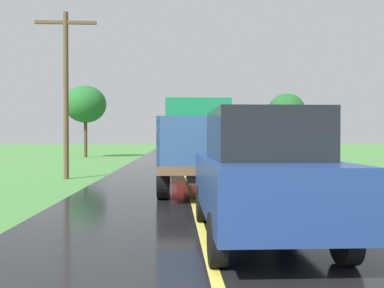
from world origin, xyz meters
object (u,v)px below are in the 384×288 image
object	(u,v)px
roadside_tree_near_left	(85,104)
following_car	(260,173)
banana_truck_near	(199,142)
utility_pole_roadside	(66,87)
banana_truck_far	(190,140)
roadside_tree_mid_right	(286,110)

from	to	relation	value
roadside_tree_near_left	following_car	distance (m)	29.33
banana_truck_near	utility_pole_roadside	bearing A→B (deg)	146.36
banana_truck_far	roadside_tree_near_left	world-z (taller)	roadside_tree_near_left
banana_truck_near	roadside_tree_mid_right	xyz separation A→B (m)	(8.57, 20.48, 2.48)
following_car	roadside_tree_near_left	bearing A→B (deg)	107.51
banana_truck_near	roadside_tree_mid_right	world-z (taller)	roadside_tree_mid_right
banana_truck_far	utility_pole_roadside	bearing A→B (deg)	-119.62
banana_truck_far	following_car	bearing A→B (deg)	-89.02
banana_truck_near	utility_pole_roadside	distance (m)	6.38
utility_pole_roadside	roadside_tree_near_left	world-z (taller)	utility_pole_roadside
following_car	utility_pole_roadside	bearing A→B (deg)	119.29
banana_truck_far	roadside_tree_mid_right	size ratio (longest dim) A/B	1.09
utility_pole_roadside	banana_truck_far	bearing A→B (deg)	60.38
banana_truck_near	roadside_tree_near_left	world-z (taller)	roadside_tree_near_left
banana_truck_near	following_car	world-z (taller)	banana_truck_near
banana_truck_near	roadside_tree_mid_right	size ratio (longest dim) A/B	1.09
banana_truck_near	roadside_tree_near_left	distance (m)	23.02
utility_pole_roadside	roadside_tree_mid_right	bearing A→B (deg)	51.63
roadside_tree_near_left	following_car	bearing A→B (deg)	-72.49
banana_truck_far	following_car	xyz separation A→B (m)	(0.32, -18.97, -0.40)
utility_pole_roadside	roadside_tree_near_left	distance (m)	18.27
banana_truck_near	following_car	xyz separation A→B (m)	(0.51, -6.50, -0.40)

